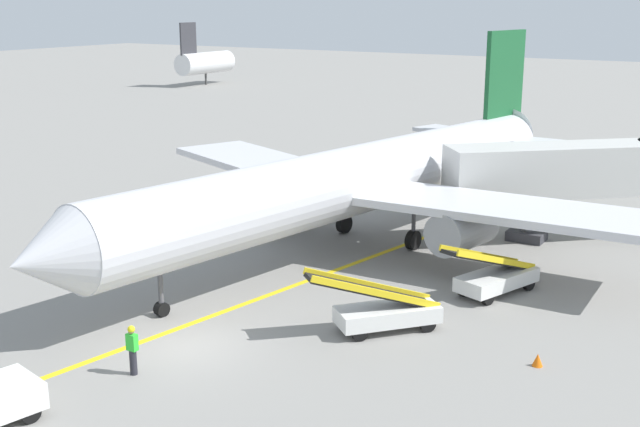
% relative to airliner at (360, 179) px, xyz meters
% --- Properties ---
extents(ground_plane, '(300.00, 300.00, 0.00)m').
position_rel_airliner_xyz_m(ground_plane, '(0.53, -13.61, -3.42)').
color(ground_plane, gray).
extents(taxi_line_yellow, '(14.68, 78.75, 0.01)m').
position_rel_airliner_xyz_m(taxi_line_yellow, '(-0.10, -8.61, -3.41)').
color(taxi_line_yellow, yellow).
rests_on(taxi_line_yellow, ground).
extents(airliner, '(28.14, 35.20, 10.10)m').
position_rel_airliner_xyz_m(airliner, '(0.00, 0.00, 0.00)').
color(airliner, silver).
rests_on(airliner, ground).
extents(jet_bridge, '(11.21, 10.35, 4.85)m').
position_rel_airliner_xyz_m(jet_bridge, '(9.02, 7.57, 0.12)').
color(jet_bridge, beige).
rests_on(jet_bridge, ground).
extents(baggage_tug_near_wing, '(2.73, 2.32, 2.10)m').
position_rel_airliner_xyz_m(baggage_tug_near_wing, '(-9.69, -5.86, -2.49)').
color(baggage_tug_near_wing, silver).
rests_on(baggage_tug_near_wing, ground).
extents(belt_loader_forward_hold, '(4.21, 4.61, 2.59)m').
position_rel_airliner_xyz_m(belt_loader_forward_hold, '(5.78, -8.59, -2.64)').
color(belt_loader_forward_hold, silver).
rests_on(belt_loader_forward_hold, ground).
extents(belt_loader_aft_hold, '(2.82, 5.14, 2.59)m').
position_rel_airliner_xyz_m(belt_loader_aft_hold, '(7.94, -2.79, -2.64)').
color(belt_loader_aft_hold, silver).
rests_on(belt_loader_aft_hold, ground).
extents(ground_crew_marshaller, '(0.36, 0.24, 1.70)m').
position_rel_airliner_xyz_m(ground_crew_marshaller, '(0.50, -16.12, -2.51)').
color(ground_crew_marshaller, '#26262D').
rests_on(ground_crew_marshaller, ground).
extents(safety_cone_nose_left, '(0.36, 0.36, 0.44)m').
position_rel_airliner_xyz_m(safety_cone_nose_left, '(11.53, -8.65, -3.20)').
color(safety_cone_nose_left, orange).
rests_on(safety_cone_nose_left, ground).
extents(safety_cone_wingtip_left, '(0.36, 0.36, 0.44)m').
position_rel_airliner_xyz_m(safety_cone_wingtip_left, '(-7.52, -1.04, -3.20)').
color(safety_cone_wingtip_left, orange).
rests_on(safety_cone_wingtip_left, ground).
extents(safety_cone_wingtip_right, '(0.36, 0.36, 0.44)m').
position_rel_airliner_xyz_m(safety_cone_wingtip_right, '(-13.01, -5.51, -3.20)').
color(safety_cone_wingtip_right, orange).
rests_on(safety_cone_wingtip_right, ground).
extents(distant_aircraft_far_left, '(3.00, 10.10, 8.80)m').
position_rel_airliner_xyz_m(distant_aircraft_far_left, '(-56.82, 57.57, -0.20)').
color(distant_aircraft_far_left, silver).
rests_on(distant_aircraft_far_left, ground).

